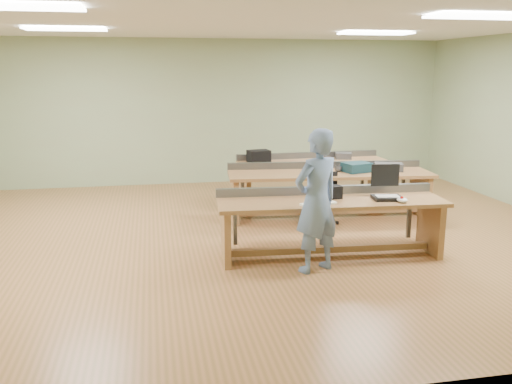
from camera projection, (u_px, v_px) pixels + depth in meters
floor at (246, 236)px, 7.87m from camera, size 10.00×10.00×0.00m
ceiling at (245, 21)px, 7.21m from camera, size 10.00×10.00×0.00m
wall_back at (213, 112)px, 11.37m from camera, size 10.00×0.04×3.00m
wall_front at (345, 199)px, 3.71m from camera, size 10.00×0.04×3.00m
fluor_panels at (245, 23)px, 7.22m from camera, size 6.20×3.50×0.03m
workbench_front at (330, 214)px, 6.95m from camera, size 2.95×0.95×0.86m
workbench_mid at (329, 183)px, 8.82m from camera, size 3.35×1.18×0.86m
workbench_back at (312, 171)px, 9.94m from camera, size 2.76×0.81×0.86m
person at (317, 201)px, 6.35m from camera, size 0.74×0.63×1.72m
laptop_base at (387, 198)px, 6.91m from camera, size 0.40×0.34×0.04m
laptop_screen at (385, 175)px, 6.99m from camera, size 0.36×0.06×0.29m
keyboard at (318, 204)px, 6.63m from camera, size 0.47×0.26×0.03m
trackball_mouse at (402, 200)px, 6.74m from camera, size 0.14×0.16×0.07m
camera_bag at (332, 192)px, 6.95m from camera, size 0.26×0.18×0.16m
task_chair at (325, 206)px, 8.41m from camera, size 0.53×0.53×0.81m
parts_bin_teal at (357, 167)px, 8.77m from camera, size 0.50×0.42×0.15m
parts_bin_grey at (389, 167)px, 8.89m from camera, size 0.51×0.41×0.12m
mug at (338, 169)px, 8.79m from camera, size 0.16×0.16×0.09m
drinks_can at (324, 168)px, 8.79m from camera, size 0.07×0.07×0.11m
storage_box_back at (259, 156)px, 9.68m from camera, size 0.42×0.34×0.22m
tray_back at (343, 156)px, 10.05m from camera, size 0.34×0.29×0.12m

